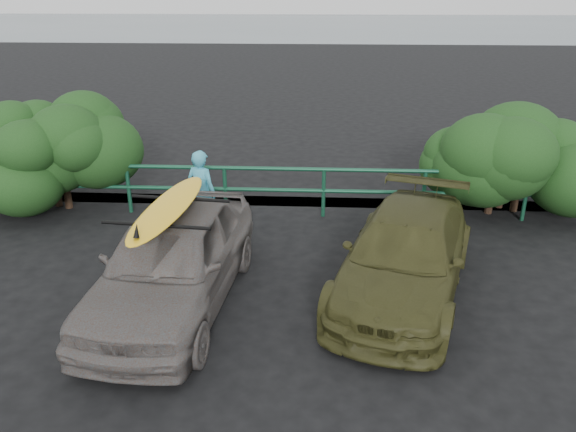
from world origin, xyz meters
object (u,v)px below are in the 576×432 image
(sedan, at_px, (173,259))
(olive_vehicle, at_px, (405,255))
(surfboard, at_px, (168,207))
(man, at_px, (202,193))
(guardrail, at_px, (274,191))

(sedan, relative_size, olive_vehicle, 1.00)
(sedan, distance_m, surfboard, 0.82)
(olive_vehicle, bearing_deg, man, 167.83)
(man, height_order, surfboard, man)
(man, bearing_deg, guardrail, -119.41)
(guardrail, xyz_separation_m, sedan, (-1.19, -3.50, 0.21))
(sedan, bearing_deg, man, 97.16)
(olive_vehicle, relative_size, surfboard, 1.61)
(sedan, height_order, surfboard, surfboard)
(sedan, relative_size, surfboard, 1.61)
(man, bearing_deg, olive_vehicle, 173.98)
(man, bearing_deg, sedan, 115.63)
(sedan, bearing_deg, surfboard, 5.35)
(sedan, relative_size, man, 2.62)
(olive_vehicle, xyz_separation_m, surfboard, (-3.42, -0.55, 0.93))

